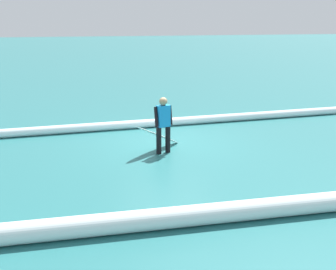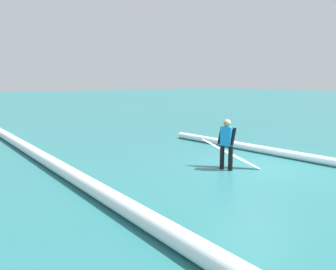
{
  "view_description": "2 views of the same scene",
  "coord_description": "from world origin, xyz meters",
  "views": [
    {
      "loc": [
        3.03,
        11.7,
        3.52
      ],
      "look_at": [
        0.62,
        2.47,
        0.94
      ],
      "focal_mm": 46.04,
      "sensor_mm": 36.0,
      "label": 1
    },
    {
      "loc": [
        -6.77,
        8.62,
        2.68
      ],
      "look_at": [
        0.17,
        3.23,
        1.31
      ],
      "focal_mm": 37.61,
      "sensor_mm": 36.0,
      "label": 2
    }
  ],
  "objects": [
    {
      "name": "wave_crest_foreground",
      "position": [
        -1.78,
        -2.09,
        0.14
      ],
      "size": [
        15.01,
        0.84,
        0.28
      ],
      "primitive_type": "cylinder",
      "rotation": [
        0.0,
        1.57,
        0.04
      ],
      "color": "white",
      "rests_on": "ground_plane"
    },
    {
      "name": "wave_crest_midground",
      "position": [
        2.98,
        5.05,
        0.19
      ],
      "size": [
        22.67,
        1.19,
        0.38
      ],
      "primitive_type": "cylinder",
      "rotation": [
        0.0,
        1.57,
        -0.04
      ],
      "color": "silver",
      "rests_on": "ground_plane"
    },
    {
      "name": "surfer",
      "position": [
        0.34,
        0.88,
        0.86
      ],
      "size": [
        0.5,
        0.34,
        1.53
      ],
      "rotation": [
        0.0,
        0.0,
        3.41
      ],
      "color": "black",
      "rests_on": "ground_plane"
    },
    {
      "name": "surfboard",
      "position": [
        0.42,
        0.57,
        0.43
      ],
      "size": [
        1.63,
        1.33,
        0.9
      ],
      "color": "white",
      "rests_on": "ground_plane"
    },
    {
      "name": "ground_plane",
      "position": [
        0.0,
        0.0,
        0.0
      ],
      "size": [
        159.89,
        159.89,
        0.0
      ],
      "primitive_type": "plane",
      "color": "#25686A"
    }
  ]
}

